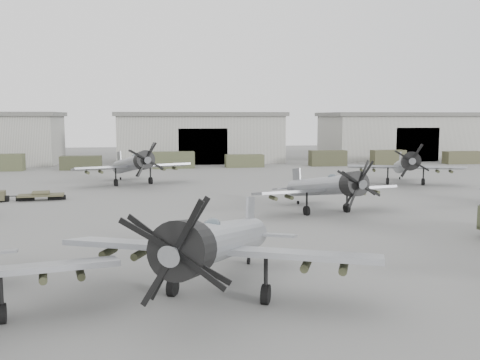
{
  "coord_description": "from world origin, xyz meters",
  "views": [
    {
      "loc": [
        -8.5,
        -32.85,
        7.96
      ],
      "look_at": [
        -0.96,
        12.35,
        2.5
      ],
      "focal_mm": 40.0,
      "sensor_mm": 36.0,
      "label": 1
    }
  ],
  "objects_px": {
    "aircraft_far_0": "(133,164)",
    "aircraft_far_1": "(406,164)",
    "tug_trailer": "(12,196)",
    "aircraft_near_1": "(217,243)",
    "aircraft_mid_2": "(328,186)"
  },
  "relations": [
    {
      "from": "aircraft_far_0",
      "to": "aircraft_far_1",
      "type": "distance_m",
      "value": 31.74
    },
    {
      "from": "tug_trailer",
      "to": "aircraft_near_1",
      "type": "bearing_deg",
      "value": -67.74
    },
    {
      "from": "aircraft_near_1",
      "to": "aircraft_mid_2",
      "type": "bearing_deg",
      "value": 82.6
    },
    {
      "from": "aircraft_mid_2",
      "to": "aircraft_far_0",
      "type": "height_order",
      "value": "aircraft_far_0"
    },
    {
      "from": "aircraft_far_0",
      "to": "aircraft_far_1",
      "type": "height_order",
      "value": "aircraft_far_0"
    },
    {
      "from": "aircraft_far_0",
      "to": "tug_trailer",
      "type": "height_order",
      "value": "aircraft_far_0"
    },
    {
      "from": "aircraft_far_1",
      "to": "aircraft_near_1",
      "type": "bearing_deg",
      "value": -107.05
    },
    {
      "from": "aircraft_far_0",
      "to": "tug_trailer",
      "type": "relative_size",
      "value": 1.87
    },
    {
      "from": "tug_trailer",
      "to": "aircraft_mid_2",
      "type": "bearing_deg",
      "value": -27.48
    },
    {
      "from": "aircraft_near_1",
      "to": "aircraft_far_0",
      "type": "height_order",
      "value": "aircraft_near_1"
    },
    {
      "from": "aircraft_far_1",
      "to": "aircraft_mid_2",
      "type": "bearing_deg",
      "value": -112.76
    },
    {
      "from": "aircraft_near_1",
      "to": "aircraft_far_1",
      "type": "bearing_deg",
      "value": 76.91
    },
    {
      "from": "aircraft_far_0",
      "to": "tug_trailer",
      "type": "xyz_separation_m",
      "value": [
        -10.97,
        -10.38,
        -1.95
      ]
    },
    {
      "from": "aircraft_near_1",
      "to": "aircraft_far_0",
      "type": "xyz_separation_m",
      "value": [
        -4.77,
        40.7,
        -0.06
      ]
    },
    {
      "from": "aircraft_far_0",
      "to": "tug_trailer",
      "type": "bearing_deg",
      "value": -154.82
    }
  ]
}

